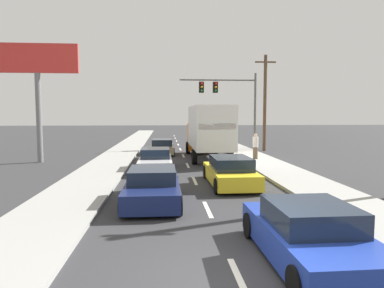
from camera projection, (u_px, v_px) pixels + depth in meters
The scene contains 14 objects.
ground_plane at pixel (180, 149), 31.42m from camera, with size 140.00×140.00×0.00m, color #333335.
sidewalk_right at pixel (246, 154), 26.83m from camera, with size 2.70×80.00×0.14m, color #9E9E99.
sidewalk_left at pixel (118, 156), 26.06m from camera, with size 2.70×80.00×0.14m, color #9E9E99.
lane_markings at pixel (183, 156), 26.45m from camera, with size 0.14×52.00×0.01m.
car_tan at pixel (162, 147), 27.58m from camera, with size 1.90×4.16×1.21m.
car_white at pixel (155, 161), 19.57m from camera, with size 1.93×4.70×1.25m.
car_navy at pixel (153, 187), 12.39m from camera, with size 1.97×4.40×1.24m.
box_truck at pixel (208, 129), 24.15m from camera, with size 2.61×9.07×3.71m.
car_yellow at pixel (230, 172), 15.46m from camera, with size 1.98×4.58×1.29m.
car_blue at pixel (309, 236), 7.38m from camera, with size 2.01×4.23×1.29m.
traffic_signal_mast at pixel (224, 94), 30.94m from camera, with size 6.92×0.69×6.85m.
utility_pole_mid at pixel (265, 102), 29.80m from camera, with size 1.80×0.28×8.22m.
roadside_billboard at pixel (37, 75), 22.40m from camera, with size 5.24×0.36×7.72m.
pedestrian_near_corner at pixel (255, 146), 23.44m from camera, with size 0.38×0.38×1.73m.
Camera 1 is at (-1.42, -6.25, 3.16)m, focal length 32.41 mm.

